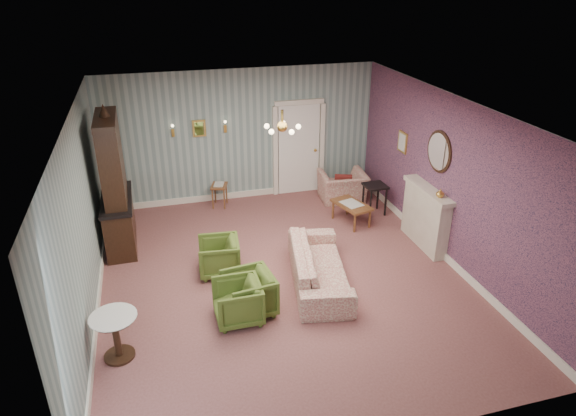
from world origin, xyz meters
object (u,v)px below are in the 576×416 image
object	(u,v)px
olive_chair_c	(219,255)
dresser	(113,180)
olive_chair_b	(249,292)
sofa_chintz	(319,260)
side_table_black	(374,199)
fireplace	(425,217)
olive_chair_a	(237,300)
pedestal_table	(116,337)
wingback_chair	(343,182)
coffee_table	(351,213)

from	to	relation	value
olive_chair_c	dresser	xyz separation A→B (m)	(-1.63, 1.50, 0.97)
olive_chair_b	sofa_chintz	distance (m)	1.38
olive_chair_b	side_table_black	world-z (taller)	olive_chair_b
fireplace	dresser	bearing A→B (deg)	164.36
olive_chair_a	olive_chair_b	xyz separation A→B (m)	(0.20, 0.13, 0.02)
olive_chair_b	fireplace	world-z (taller)	fireplace
olive_chair_c	fireplace	bearing A→B (deg)	95.25
olive_chair_c	dresser	distance (m)	2.42
pedestal_table	side_table_black	bearing A→B (deg)	31.70
olive_chair_a	wingback_chair	size ratio (longest dim) A/B	0.70
olive_chair_a	side_table_black	distance (m)	4.46
olive_chair_c	sofa_chintz	xyz separation A→B (m)	(1.56, -0.75, 0.08)
olive_chair_a	coffee_table	size ratio (longest dim) A/B	0.81
olive_chair_a	coffee_table	distance (m)	3.79
olive_chair_b	fireplace	distance (m)	3.81
wingback_chair	coffee_table	distance (m)	1.17
olive_chair_c	side_table_black	bearing A→B (deg)	118.14
sofa_chintz	dresser	distance (m)	4.00
coffee_table	pedestal_table	size ratio (longest dim) A/B	1.26
wingback_chair	pedestal_table	distance (m)	6.25
wingback_chair	side_table_black	xyz separation A→B (m)	(0.40, -0.84, -0.11)
olive_chair_a	olive_chair_b	size ratio (longest dim) A/B	0.95
pedestal_table	olive_chair_c	bearing A→B (deg)	46.93
sofa_chintz	olive_chair_b	bearing A→B (deg)	121.69
coffee_table	olive_chair_a	bearing A→B (deg)	-138.07
olive_chair_b	olive_chair_c	xyz separation A→B (m)	(-0.27, 1.24, -0.02)
olive_chair_b	pedestal_table	xyz separation A→B (m)	(-1.90, -0.50, -0.03)
olive_chair_a	pedestal_table	bearing A→B (deg)	-77.81
olive_chair_b	sofa_chintz	xyz separation A→B (m)	(1.29, 0.49, 0.06)
olive_chair_b	side_table_black	distance (m)	4.22
wingback_chair	dresser	xyz separation A→B (m)	(-4.77, -0.79, 0.88)
olive_chair_c	wingback_chair	size ratio (longest dim) A/B	0.70
olive_chair_a	sofa_chintz	world-z (taller)	sofa_chintz
olive_chair_b	coffee_table	world-z (taller)	olive_chair_b
olive_chair_a	wingback_chair	bearing A→B (deg)	140.01
side_table_black	sofa_chintz	bearing A→B (deg)	-131.98
olive_chair_a	dresser	xyz separation A→B (m)	(-1.71, 2.87, 0.97)
wingback_chair	olive_chair_a	bearing A→B (deg)	54.54
olive_chair_c	coffee_table	distance (m)	3.12
fireplace	coffee_table	bearing A→B (deg)	129.28
olive_chair_c	coffee_table	bearing A→B (deg)	117.72
coffee_table	dresser	bearing A→B (deg)	175.70
coffee_table	sofa_chintz	bearing A→B (deg)	-125.01
sofa_chintz	wingback_chair	size ratio (longest dim) A/B	2.18
olive_chair_b	olive_chair_c	size ratio (longest dim) A/B	1.05
olive_chair_a	sofa_chintz	size ratio (longest dim) A/B	0.32
sofa_chintz	pedestal_table	xyz separation A→B (m)	(-3.19, -1.00, -0.09)
sofa_chintz	wingback_chair	world-z (taller)	wingback_chair
coffee_table	side_table_black	size ratio (longest dim) A/B	1.29
olive_chair_a	pedestal_table	size ratio (longest dim) A/B	1.03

